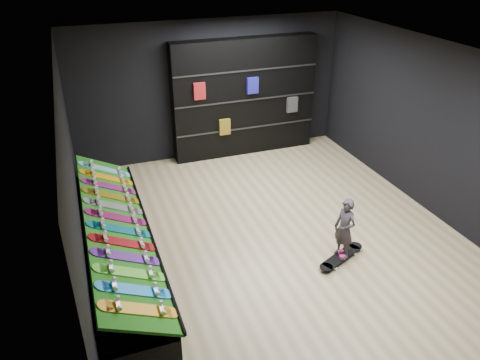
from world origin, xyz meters
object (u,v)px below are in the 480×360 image
object	(u,v)px
display_rack	(118,251)
floor_skateboard	(341,258)
back_shelving	(244,98)
child	(343,240)

from	to	relation	value
display_rack	floor_skateboard	world-z (taller)	display_rack
back_shelving	child	xyz separation A→B (m)	(-0.03, -4.41, -0.91)
floor_skateboard	child	distance (m)	0.35
display_rack	back_shelving	distance (m)	4.79
back_shelving	child	bearing A→B (deg)	-90.37
display_rack	back_shelving	xyz separation A→B (m)	(3.29, 3.32, 1.05)
floor_skateboard	child	world-z (taller)	child
back_shelving	floor_skateboard	size ratio (longest dim) A/B	3.31
display_rack	floor_skateboard	bearing A→B (deg)	-18.40
back_shelving	display_rack	bearing A→B (deg)	-134.74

